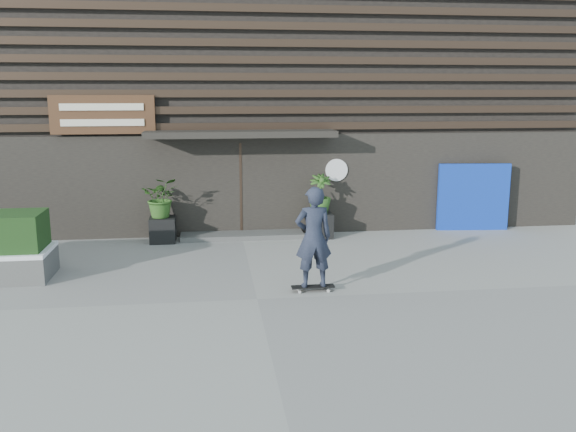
{
  "coord_description": "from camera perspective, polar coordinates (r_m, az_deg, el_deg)",
  "views": [
    {
      "loc": [
        -0.78,
        -10.07,
        3.53
      ],
      "look_at": [
        0.77,
        1.74,
        1.1
      ],
      "focal_mm": 38.12,
      "sensor_mm": 36.0,
      "label": 1
    }
  ],
  "objects": [
    {
      "name": "ground",
      "position": [
        10.7,
        -2.89,
        -7.75
      ],
      "size": [
        80.0,
        80.0,
        0.0
      ],
      "primitive_type": "plane",
      "color": "gray",
      "rests_on": "ground"
    },
    {
      "name": "entrance_step",
      "position": [
        15.09,
        -4.3,
        -1.79
      ],
      "size": [
        3.0,
        0.8,
        0.12
      ],
      "primitive_type": "cube",
      "color": "#464643",
      "rests_on": "ground"
    },
    {
      "name": "planter_pot_left",
      "position": [
        14.87,
        -11.6,
        -1.25
      ],
      "size": [
        0.6,
        0.6,
        0.6
      ],
      "primitive_type": "cube",
      "color": "black",
      "rests_on": "ground"
    },
    {
      "name": "bamboo_left",
      "position": [
        14.72,
        -11.72,
        1.71
      ],
      "size": [
        0.86,
        0.75,
        0.96
      ],
      "primitive_type": "imported",
      "color": "#2D591E",
      "rests_on": "planter_pot_left"
    },
    {
      "name": "planter_pot_right",
      "position": [
        15.06,
        2.97,
        -0.86
      ],
      "size": [
        0.6,
        0.6,
        0.6
      ],
      "primitive_type": "cube",
      "color": "black",
      "rests_on": "ground"
    },
    {
      "name": "bamboo_right",
      "position": [
        14.92,
        3.0,
        2.07
      ],
      "size": [
        0.54,
        0.54,
        0.96
      ],
      "primitive_type": "imported",
      "color": "#2D591E",
      "rests_on": "planter_pot_right"
    },
    {
      "name": "blue_tarp",
      "position": [
        16.45,
        16.89,
        1.7
      ],
      "size": [
        1.84,
        0.29,
        1.72
      ],
      "primitive_type": "cube",
      "rotation": [
        0.0,
        0.0,
        -0.09
      ],
      "color": "#0C2CA2",
      "rests_on": "ground"
    },
    {
      "name": "building",
      "position": [
        20.05,
        -5.36,
        12.8
      ],
      "size": [
        18.0,
        11.0,
        8.0
      ],
      "color": "black",
      "rests_on": "ground"
    },
    {
      "name": "skateboarder",
      "position": [
        10.83,
        2.38,
        -2.01
      ],
      "size": [
        0.78,
        0.47,
        1.91
      ],
      "color": "black",
      "rests_on": "ground"
    }
  ]
}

